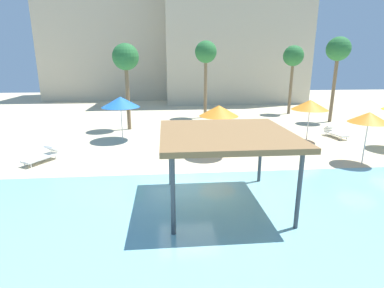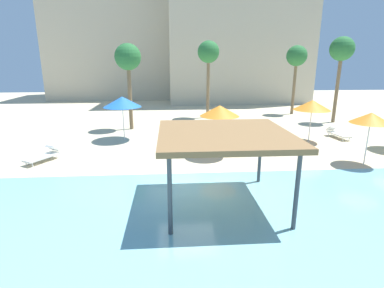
{
  "view_description": "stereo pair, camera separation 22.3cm",
  "coord_description": "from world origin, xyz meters",
  "px_view_note": "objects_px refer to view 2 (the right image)",
  "views": [
    {
      "loc": [
        -0.85,
        -11.48,
        5.06
      ],
      "look_at": [
        0.36,
        2.0,
        1.3
      ],
      "focal_mm": 28.22,
      "sensor_mm": 36.0,
      "label": 1
    },
    {
      "loc": [
        -0.62,
        -11.5,
        5.06
      ],
      "look_at": [
        0.36,
        2.0,
        1.3
      ],
      "focal_mm": 28.22,
      "sensor_mm": 36.0,
      "label": 2
    }
  ],
  "objects_px": {
    "beach_umbrella_blue_1": "(122,102)",
    "beach_umbrella_orange_2": "(312,105)",
    "palm_tree_1": "(208,54)",
    "palm_tree_0": "(297,58)",
    "beach_umbrella_orange_4": "(220,111)",
    "lounge_chair_4": "(44,155)",
    "palm_tree_2": "(128,59)",
    "shade_pavilion": "(224,137)",
    "lounge_chair_1": "(337,133)",
    "beach_umbrella_orange_0": "(371,118)",
    "palm_tree_3": "(342,51)"
  },
  "relations": [
    {
      "from": "beach_umbrella_orange_4",
      "to": "lounge_chair_1",
      "type": "relative_size",
      "value": 1.41
    },
    {
      "from": "beach_umbrella_orange_2",
      "to": "lounge_chair_1",
      "type": "distance_m",
      "value": 3.18
    },
    {
      "from": "shade_pavilion",
      "to": "palm_tree_1",
      "type": "relative_size",
      "value": 0.67
    },
    {
      "from": "palm_tree_1",
      "to": "beach_umbrella_blue_1",
      "type": "bearing_deg",
      "value": -130.56
    },
    {
      "from": "palm_tree_0",
      "to": "palm_tree_2",
      "type": "xyz_separation_m",
      "value": [
        -14.83,
        -5.61,
        -0.16
      ]
    },
    {
      "from": "beach_umbrella_blue_1",
      "to": "lounge_chair_1",
      "type": "xyz_separation_m",
      "value": [
        14.31,
        -0.54,
        -2.17
      ]
    },
    {
      "from": "beach_umbrella_blue_1",
      "to": "palm_tree_2",
      "type": "xyz_separation_m",
      "value": [
        0.1,
        3.21,
        2.66
      ]
    },
    {
      "from": "lounge_chair_1",
      "to": "palm_tree_2",
      "type": "bearing_deg",
      "value": -113.06
    },
    {
      "from": "beach_umbrella_blue_1",
      "to": "lounge_chair_1",
      "type": "relative_size",
      "value": 1.44
    },
    {
      "from": "shade_pavilion",
      "to": "palm_tree_3",
      "type": "distance_m",
      "value": 18.89
    },
    {
      "from": "beach_umbrella_orange_0",
      "to": "beach_umbrella_orange_4",
      "type": "xyz_separation_m",
      "value": [
        -7.07,
        2.02,
        0.11
      ]
    },
    {
      "from": "beach_umbrella_orange_2",
      "to": "palm_tree_1",
      "type": "height_order",
      "value": "palm_tree_1"
    },
    {
      "from": "beach_umbrella_orange_2",
      "to": "palm_tree_1",
      "type": "bearing_deg",
      "value": 121.77
    },
    {
      "from": "beach_umbrella_orange_4",
      "to": "lounge_chair_4",
      "type": "bearing_deg",
      "value": -178.07
    },
    {
      "from": "palm_tree_1",
      "to": "palm_tree_2",
      "type": "xyz_separation_m",
      "value": [
        -6.38,
        -4.36,
        -0.44
      ]
    },
    {
      "from": "lounge_chair_1",
      "to": "beach_umbrella_orange_0",
      "type": "bearing_deg",
      "value": -24.54
    },
    {
      "from": "lounge_chair_4",
      "to": "palm_tree_0",
      "type": "height_order",
      "value": "palm_tree_0"
    },
    {
      "from": "beach_umbrella_orange_0",
      "to": "palm_tree_1",
      "type": "relative_size",
      "value": 0.39
    },
    {
      "from": "beach_umbrella_blue_1",
      "to": "beach_umbrella_orange_2",
      "type": "height_order",
      "value": "beach_umbrella_blue_1"
    },
    {
      "from": "shade_pavilion",
      "to": "palm_tree_2",
      "type": "bearing_deg",
      "value": 110.4
    },
    {
      "from": "palm_tree_1",
      "to": "palm_tree_2",
      "type": "relative_size",
      "value": 1.07
    },
    {
      "from": "beach_umbrella_orange_0",
      "to": "beach_umbrella_orange_4",
      "type": "bearing_deg",
      "value": 164.07
    },
    {
      "from": "beach_umbrella_blue_1",
      "to": "palm_tree_1",
      "type": "relative_size",
      "value": 0.42
    },
    {
      "from": "beach_umbrella_orange_0",
      "to": "palm_tree_2",
      "type": "distance_m",
      "value": 15.84
    },
    {
      "from": "beach_umbrella_orange_4",
      "to": "beach_umbrella_orange_0",
      "type": "bearing_deg",
      "value": -15.93
    },
    {
      "from": "shade_pavilion",
      "to": "beach_umbrella_blue_1",
      "type": "height_order",
      "value": "beach_umbrella_blue_1"
    },
    {
      "from": "shade_pavilion",
      "to": "lounge_chair_1",
      "type": "xyz_separation_m",
      "value": [
        9.42,
        9.14,
        -2.21
      ]
    },
    {
      "from": "beach_umbrella_blue_1",
      "to": "palm_tree_3",
      "type": "xyz_separation_m",
      "value": [
        16.82,
        4.6,
        3.26
      ]
    },
    {
      "from": "palm_tree_1",
      "to": "palm_tree_2",
      "type": "distance_m",
      "value": 7.74
    },
    {
      "from": "palm_tree_3",
      "to": "lounge_chair_1",
      "type": "bearing_deg",
      "value": -115.98
    },
    {
      "from": "beach_umbrella_orange_0",
      "to": "lounge_chair_4",
      "type": "distance_m",
      "value": 16.47
    },
    {
      "from": "shade_pavilion",
      "to": "beach_umbrella_orange_2",
      "type": "height_order",
      "value": "shade_pavilion"
    },
    {
      "from": "shade_pavilion",
      "to": "beach_umbrella_orange_0",
      "type": "relative_size",
      "value": 1.7
    },
    {
      "from": "shade_pavilion",
      "to": "palm_tree_3",
      "type": "xyz_separation_m",
      "value": [
        11.93,
        14.29,
        3.22
      ]
    },
    {
      "from": "lounge_chair_1",
      "to": "palm_tree_3",
      "type": "distance_m",
      "value": 7.89
    },
    {
      "from": "beach_umbrella_orange_2",
      "to": "palm_tree_3",
      "type": "bearing_deg",
      "value": 50.7
    },
    {
      "from": "palm_tree_1",
      "to": "beach_umbrella_orange_2",
      "type": "bearing_deg",
      "value": -58.23
    },
    {
      "from": "beach_umbrella_blue_1",
      "to": "palm_tree_2",
      "type": "bearing_deg",
      "value": 88.3
    },
    {
      "from": "beach_umbrella_orange_4",
      "to": "palm_tree_2",
      "type": "relative_size",
      "value": 0.44
    },
    {
      "from": "palm_tree_2",
      "to": "palm_tree_3",
      "type": "height_order",
      "value": "palm_tree_3"
    },
    {
      "from": "beach_umbrella_orange_2",
      "to": "beach_umbrella_orange_4",
      "type": "xyz_separation_m",
      "value": [
        -6.3,
        -2.57,
        0.13
      ]
    },
    {
      "from": "beach_umbrella_blue_1",
      "to": "palm_tree_1",
      "type": "bearing_deg",
      "value": 49.44
    },
    {
      "from": "beach_umbrella_orange_4",
      "to": "palm_tree_3",
      "type": "height_order",
      "value": "palm_tree_3"
    },
    {
      "from": "lounge_chair_1",
      "to": "beach_umbrella_blue_1",
      "type": "bearing_deg",
      "value": -100.45
    },
    {
      "from": "beach_umbrella_orange_2",
      "to": "lounge_chair_1",
      "type": "relative_size",
      "value": 1.36
    },
    {
      "from": "palm_tree_0",
      "to": "beach_umbrella_orange_4",
      "type": "bearing_deg",
      "value": -126.03
    },
    {
      "from": "beach_umbrella_blue_1",
      "to": "beach_umbrella_orange_4",
      "type": "distance_m",
      "value": 6.88
    },
    {
      "from": "beach_umbrella_orange_0",
      "to": "beach_umbrella_orange_2",
      "type": "relative_size",
      "value": 0.99
    },
    {
      "from": "palm_tree_3",
      "to": "beach_umbrella_blue_1",
      "type": "bearing_deg",
      "value": -164.69
    },
    {
      "from": "beach_umbrella_orange_2",
      "to": "palm_tree_2",
      "type": "xyz_separation_m",
      "value": [
        -11.88,
        4.52,
        2.81
      ]
    }
  ]
}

